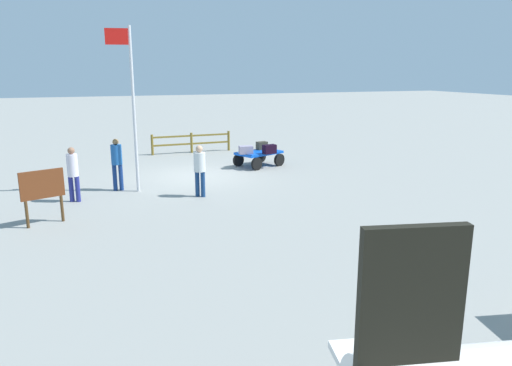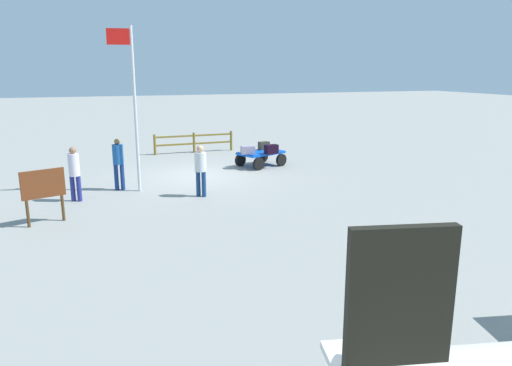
% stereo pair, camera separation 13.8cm
% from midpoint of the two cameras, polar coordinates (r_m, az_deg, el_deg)
% --- Properties ---
extents(ground_plane, '(120.00, 120.00, 0.00)m').
position_cam_midpoint_polar(ground_plane, '(18.67, -7.29, 0.82)').
color(ground_plane, gray).
extents(luggage_cart, '(2.18, 1.88, 0.62)m').
position_cam_midpoint_polar(luggage_cart, '(20.37, 0.11, 3.27)').
color(luggage_cart, blue).
rests_on(luggage_cart, ground).
extents(suitcase_olive, '(0.59, 0.42, 0.32)m').
position_cam_midpoint_polar(suitcase_olive, '(19.80, -1.41, 3.95)').
color(suitcase_olive, gray).
rests_on(suitcase_olive, luggage_cart).
extents(suitcase_tan, '(0.59, 0.39, 0.37)m').
position_cam_midpoint_polar(suitcase_tan, '(19.83, 1.41, 4.03)').
color(suitcase_tan, black).
rests_on(suitcase_tan, luggage_cart).
extents(suitcase_grey, '(0.49, 0.37, 0.34)m').
position_cam_midpoint_polar(suitcase_grey, '(20.86, 0.50, 4.45)').
color(suitcase_grey, '#383324').
rests_on(suitcase_grey, luggage_cart).
extents(worker_lead, '(0.53, 0.53, 1.67)m').
position_cam_midpoint_polar(worker_lead, '(15.45, -6.95, 1.97)').
color(worker_lead, navy).
rests_on(worker_lead, ground).
extents(worker_trailing, '(0.43, 0.43, 1.71)m').
position_cam_midpoint_polar(worker_trailing, '(15.79, -21.11, 1.38)').
color(worker_trailing, navy).
rests_on(worker_trailing, ground).
extents(worker_supervisor, '(0.39, 0.39, 1.76)m').
position_cam_midpoint_polar(worker_supervisor, '(16.82, -16.40, 2.63)').
color(worker_supervisor, navy).
rests_on(worker_supervisor, ground).
extents(flagpole, '(0.80, 0.13, 5.35)m').
position_cam_midpoint_polar(flagpole, '(16.26, -14.81, 9.53)').
color(flagpole, silver).
rests_on(flagpole, ground).
extents(signboard, '(1.06, 0.45, 1.47)m').
position_cam_midpoint_polar(signboard, '(13.73, -24.23, -0.61)').
color(signboard, '#4C3319').
rests_on(signboard, ground).
extents(wooden_fence, '(3.96, 0.23, 0.99)m').
position_cam_midpoint_polar(wooden_fence, '(23.92, -7.81, 4.94)').
color(wooden_fence, brown).
rests_on(wooden_fence, ground).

